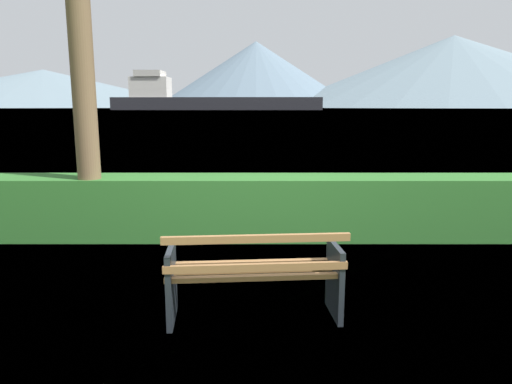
# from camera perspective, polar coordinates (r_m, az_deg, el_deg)

# --- Properties ---
(ground_plane) EXTENTS (1400.00, 1400.00, 0.00)m
(ground_plane) POSITION_cam_1_polar(r_m,az_deg,el_deg) (4.43, -0.10, -15.06)
(ground_plane) COLOR #4C6B33
(water_surface) EXTENTS (620.00, 620.00, 0.00)m
(water_surface) POSITION_cam_1_polar(r_m,az_deg,el_deg) (312.66, 0.17, 10.23)
(water_surface) COLOR slate
(water_surface) RESTS_ON ground_plane
(park_bench) EXTENTS (1.61, 0.69, 0.87)m
(park_bench) POSITION_cam_1_polar(r_m,az_deg,el_deg) (4.21, -0.04, -10.22)
(park_bench) COLOR olive
(park_bench) RESTS_ON ground_plane
(hedge_row) EXTENTS (10.61, 0.79, 0.90)m
(hedge_row) POSITION_cam_1_polar(r_m,az_deg,el_deg) (6.81, 0.01, -1.84)
(hedge_row) COLOR #2D6B28
(hedge_row) RESTS_ON ground_plane
(cargo_ship_large) EXTENTS (99.45, 17.13, 18.26)m
(cargo_ship_large) POSITION_cam_1_polar(r_m,az_deg,el_deg) (225.89, -6.64, 11.32)
(cargo_ship_large) COLOR #232328
(cargo_ship_large) RESTS_ON water_surface
(distant_hills) EXTENTS (901.32, 431.07, 82.80)m
(distant_hills) POSITION_cam_1_polar(r_m,az_deg,el_deg) (574.96, 5.94, 13.93)
(distant_hills) COLOR slate
(distant_hills) RESTS_ON ground_plane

